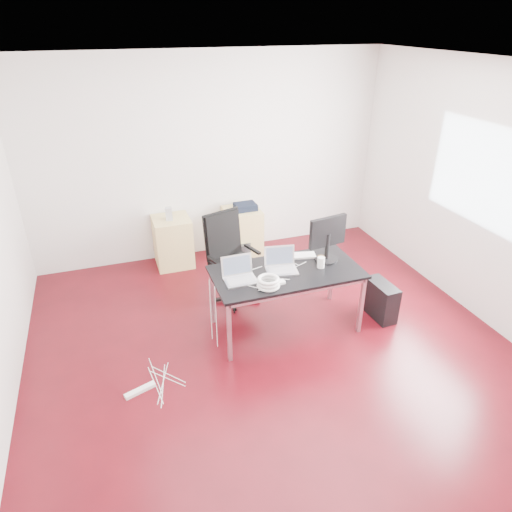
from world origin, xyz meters
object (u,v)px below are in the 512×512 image
object	(u,v)px
desk	(287,275)
filing_cabinet_left	(173,242)
office_chair	(230,254)
filing_cabinet_right	(242,232)
pc_tower	(381,300)

from	to	relation	value
desk	filing_cabinet_left	size ratio (longest dim) A/B	2.29
office_chair	filing_cabinet_left	size ratio (longest dim) A/B	1.54
filing_cabinet_left	filing_cabinet_right	distance (m)	1.02
desk	pc_tower	size ratio (longest dim) A/B	3.56
desk	filing_cabinet_left	distance (m)	2.13
desk	office_chair	bearing A→B (deg)	116.12
desk	pc_tower	bearing A→B (deg)	-8.43
office_chair	pc_tower	xyz separation A→B (m)	(1.53, -0.98, -0.39)
desk	filing_cabinet_right	world-z (taller)	desk
office_chair	pc_tower	world-z (taller)	office_chair
filing_cabinet_right	pc_tower	bearing A→B (deg)	-63.35
filing_cabinet_right	pc_tower	xyz separation A→B (m)	(1.04, -2.06, -0.13)
filing_cabinet_left	pc_tower	bearing A→B (deg)	-45.14
desk	filing_cabinet_right	bearing A→B (deg)	87.18
desk	filing_cabinet_right	distance (m)	1.93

